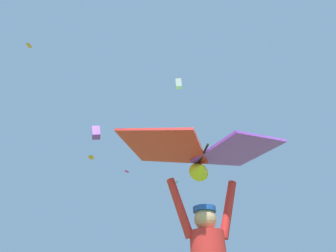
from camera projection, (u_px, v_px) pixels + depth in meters
held_stunt_kite at (201, 153)px, 2.68m from camera, size 2.01×1.24×0.42m
distant_kite_magenta_overhead_distant at (127, 171)px, 28.93m from camera, size 0.78×0.79×0.19m
distant_kite_teal_high_right at (176, 182)px, 38.84m from camera, size 1.14×1.16×0.38m
distant_kite_orange_low_right at (91, 157)px, 31.44m from camera, size 0.75×0.68×0.44m
distant_kite_orange_mid_right at (29, 45)px, 17.55m from camera, size 0.51×0.53×0.23m
distant_kite_white_far_center at (179, 84)px, 17.11m from camera, size 0.64×0.68×0.80m
distant_kite_purple_high_left at (96, 133)px, 12.71m from camera, size 0.60×0.57×0.84m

